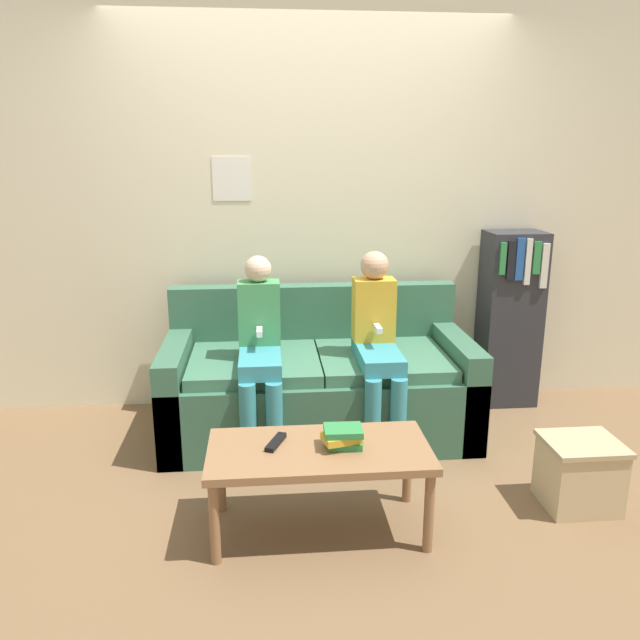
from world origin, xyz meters
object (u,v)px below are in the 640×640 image
(tv_remote, at_px, (276,442))
(bookshelf, at_px, (510,318))
(couch, at_px, (318,385))
(person_right, at_px, (377,341))
(person_left, at_px, (260,346))
(coffee_table, at_px, (319,457))
(storage_box, at_px, (579,473))

(tv_remote, distance_m, bookshelf, 2.11)
(tv_remote, bearing_deg, couch, 97.26)
(couch, bearing_deg, person_right, -32.51)
(person_left, xyz_separation_m, tv_remote, (0.07, -0.81, -0.20))
(coffee_table, bearing_deg, couch, 85.23)
(couch, height_order, bookshelf, bookshelf)
(person_left, distance_m, tv_remote, 0.83)
(tv_remote, xyz_separation_m, bookshelf, (1.60, 1.36, 0.17))
(person_right, bearing_deg, coffee_table, -115.60)
(tv_remote, bearing_deg, coffee_table, 8.36)
(person_left, bearing_deg, tv_remote, -85.19)
(couch, relative_size, person_right, 1.63)
(person_right, height_order, tv_remote, person_right)
(person_left, height_order, person_right, person_right)
(person_left, bearing_deg, bookshelf, 18.19)
(tv_remote, bearing_deg, person_right, 76.02)
(coffee_table, xyz_separation_m, tv_remote, (-0.19, 0.05, 0.06))
(couch, bearing_deg, bookshelf, 14.36)
(person_right, xyz_separation_m, tv_remote, (-0.60, -0.81, -0.21))
(couch, distance_m, coffee_table, 1.07)
(person_left, height_order, storage_box, person_left)
(person_right, bearing_deg, person_left, -179.64)
(coffee_table, bearing_deg, person_right, 64.40)
(coffee_table, height_order, storage_box, coffee_table)
(coffee_table, height_order, person_right, person_right)
(couch, distance_m, person_left, 0.52)
(coffee_table, relative_size, tv_remote, 5.74)
(couch, xyz_separation_m, person_right, (0.32, -0.21, 0.34))
(person_right, bearing_deg, couch, 147.49)
(couch, xyz_separation_m, person_left, (-0.35, -0.21, 0.33))
(bookshelf, distance_m, storage_box, 1.39)
(storage_box, bearing_deg, person_left, 153.38)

